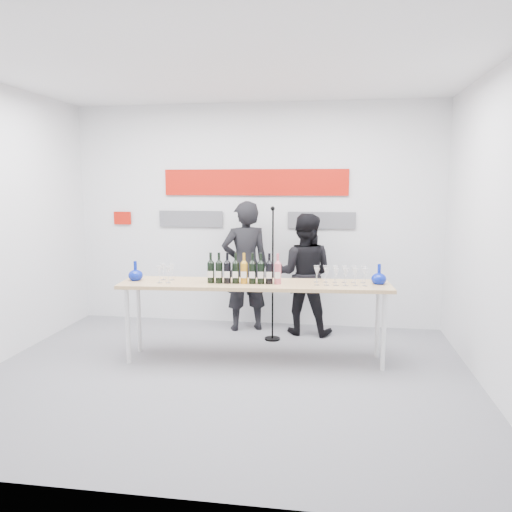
# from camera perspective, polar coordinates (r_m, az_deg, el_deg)

# --- Properties ---
(ground) EXTENTS (5.00, 5.00, 0.00)m
(ground) POSITION_cam_1_polar(r_m,az_deg,el_deg) (5.21, -3.51, -13.51)
(ground) COLOR slate
(ground) RESTS_ON ground
(back_wall) EXTENTS (5.00, 0.04, 3.00)m
(back_wall) POSITION_cam_1_polar(r_m,az_deg,el_deg) (6.82, -0.10, 4.63)
(back_wall) COLOR silver
(back_wall) RESTS_ON ground
(signage) EXTENTS (3.38, 0.02, 0.79)m
(signage) POSITION_cam_1_polar(r_m,az_deg,el_deg) (6.79, -0.60, 7.20)
(signage) COLOR #B81307
(signage) RESTS_ON back_wall
(tasting_table) EXTENTS (2.94, 0.79, 0.87)m
(tasting_table) POSITION_cam_1_polar(r_m,az_deg,el_deg) (5.41, -0.16, -3.75)
(tasting_table) COLOR #DEB177
(tasting_table) RESTS_ON ground
(wine_bottles) EXTENTS (0.80, 0.13, 0.33)m
(wine_bottles) POSITION_cam_1_polar(r_m,az_deg,el_deg) (5.33, -1.38, -1.40)
(wine_bottles) COLOR black
(wine_bottles) RESTS_ON tasting_table
(decanter_left) EXTENTS (0.16, 0.16, 0.21)m
(decanter_left) POSITION_cam_1_polar(r_m,az_deg,el_deg) (5.67, -13.62, -1.63)
(decanter_left) COLOR #081C9E
(decanter_left) RESTS_ON tasting_table
(decanter_right) EXTENTS (0.16, 0.16, 0.21)m
(decanter_right) POSITION_cam_1_polar(r_m,az_deg,el_deg) (5.47, 13.88, -2.01)
(decanter_right) COLOR #081C9E
(decanter_right) RESTS_ON tasting_table
(glasses_left) EXTENTS (0.18, 0.23, 0.18)m
(glasses_left) POSITION_cam_1_polar(r_m,az_deg,el_deg) (5.54, -10.29, -1.93)
(glasses_left) COLOR silver
(glasses_left) RESTS_ON tasting_table
(glasses_right) EXTENTS (0.57, 0.26, 0.18)m
(glasses_right) POSITION_cam_1_polar(r_m,az_deg,el_deg) (5.38, 9.62, -2.21)
(glasses_right) COLOR silver
(glasses_right) RESTS_ON tasting_table
(presenter_left) EXTENTS (0.73, 0.61, 1.71)m
(presenter_left) POSITION_cam_1_polar(r_m,az_deg,el_deg) (6.57, -1.24, -1.17)
(presenter_left) COLOR black
(presenter_left) RESTS_ON ground
(presenter_right) EXTENTS (0.82, 0.67, 1.56)m
(presenter_right) POSITION_cam_1_polar(r_m,az_deg,el_deg) (6.45, 5.53, -2.07)
(presenter_right) COLOR black
(presenter_right) RESTS_ON ground
(mic_stand) EXTENTS (0.19, 0.19, 1.67)m
(mic_stand) POSITION_cam_1_polar(r_m,az_deg,el_deg) (6.19, 1.90, -5.05)
(mic_stand) COLOR black
(mic_stand) RESTS_ON ground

